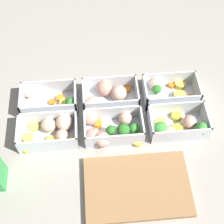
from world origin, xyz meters
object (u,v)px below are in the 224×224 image
(container_far_right, at_px, (52,130))
(container_far_center, at_px, (110,128))
(container_far_left, at_px, (178,125))
(container_near_center, at_px, (107,96))
(container_near_right, at_px, (46,101))
(container_near_left, at_px, (167,90))

(container_far_right, bearing_deg, container_far_center, 177.03)
(container_far_left, bearing_deg, container_far_right, -2.31)
(container_near_center, bearing_deg, container_near_right, 0.49)
(container_near_right, distance_m, container_far_left, 0.41)
(container_far_center, bearing_deg, container_far_right, -2.97)
(container_near_left, relative_size, container_far_right, 0.98)
(container_near_left, xyz_separation_m, container_near_right, (0.38, 0.01, 0.00))
(container_near_left, height_order, container_near_right, same)
(container_near_center, height_order, container_far_left, same)
(container_far_right, bearing_deg, container_near_center, -147.69)
(container_far_center, bearing_deg, container_near_center, -90.48)
(container_near_right, xyz_separation_m, container_far_center, (-0.19, 0.11, 0.00))
(container_near_center, xyz_separation_m, container_far_center, (0.00, 0.12, -0.00))
(container_near_center, bearing_deg, container_near_left, -177.46)
(container_near_left, distance_m, container_far_center, 0.23)
(container_far_left, bearing_deg, container_far_center, -1.75)
(container_near_left, xyz_separation_m, container_far_left, (-0.01, 0.13, 0.00))
(container_far_left, bearing_deg, container_near_center, -31.27)
(container_far_left, bearing_deg, container_near_left, -85.82)
(container_near_center, relative_size, container_near_right, 0.95)
(container_far_left, height_order, container_far_center, same)
(container_near_right, xyz_separation_m, container_far_left, (-0.39, 0.12, 0.00))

